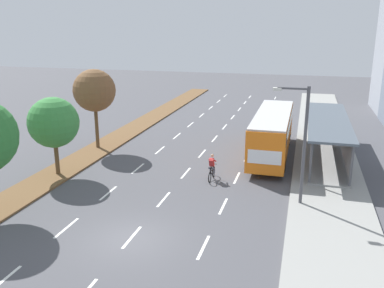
{
  "coord_description": "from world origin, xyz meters",
  "views": [
    {
      "loc": [
        7.43,
        -16.09,
        9.68
      ],
      "look_at": [
        -0.38,
        12.33,
        1.2
      ],
      "focal_mm": 38.81,
      "sensor_mm": 36.0,
      "label": 1
    }
  ],
  "objects_px": {
    "bus_shelter": "(331,134)",
    "bus": "(272,130)",
    "cyclist": "(212,168)",
    "median_tree_second": "(53,123)",
    "streetlight": "(302,138)",
    "median_tree_third": "(94,91)"
  },
  "relations": [
    {
      "from": "median_tree_third",
      "to": "streetlight",
      "type": "relative_size",
      "value": 0.97
    },
    {
      "from": "median_tree_second",
      "to": "streetlight",
      "type": "distance_m",
      "value": 15.55
    },
    {
      "from": "bus",
      "to": "median_tree_third",
      "type": "bearing_deg",
      "value": -173.07
    },
    {
      "from": "bus",
      "to": "cyclist",
      "type": "relative_size",
      "value": 6.2
    },
    {
      "from": "bus",
      "to": "median_tree_second",
      "type": "xyz_separation_m",
      "value": [
        -13.37,
        -8.03,
        1.54
      ]
    },
    {
      "from": "median_tree_third",
      "to": "streetlight",
      "type": "xyz_separation_m",
      "value": [
        15.93,
        -7.01,
        -0.84
      ]
    },
    {
      "from": "bus",
      "to": "median_tree_third",
      "type": "relative_size",
      "value": 1.79
    },
    {
      "from": "bus",
      "to": "median_tree_second",
      "type": "bearing_deg",
      "value": -149.02
    },
    {
      "from": "cyclist",
      "to": "streetlight",
      "type": "relative_size",
      "value": 0.28
    },
    {
      "from": "bus",
      "to": "streetlight",
      "type": "distance_m",
      "value": 9.13
    },
    {
      "from": "bus_shelter",
      "to": "streetlight",
      "type": "distance_m",
      "value": 9.77
    },
    {
      "from": "bus_shelter",
      "to": "median_tree_second",
      "type": "relative_size",
      "value": 2.59
    },
    {
      "from": "bus",
      "to": "median_tree_second",
      "type": "distance_m",
      "value": 15.67
    },
    {
      "from": "bus_shelter",
      "to": "bus",
      "type": "bearing_deg",
      "value": -171.48
    },
    {
      "from": "bus_shelter",
      "to": "cyclist",
      "type": "relative_size",
      "value": 7.32
    },
    {
      "from": "cyclist",
      "to": "median_tree_second",
      "type": "height_order",
      "value": "median_tree_second"
    },
    {
      "from": "streetlight",
      "to": "cyclist",
      "type": "bearing_deg",
      "value": 154.79
    },
    {
      "from": "bus",
      "to": "streetlight",
      "type": "relative_size",
      "value": 1.74
    },
    {
      "from": "median_tree_second",
      "to": "bus_shelter",
      "type": "bearing_deg",
      "value": 26.16
    },
    {
      "from": "bus_shelter",
      "to": "cyclist",
      "type": "distance_m",
      "value": 10.2
    },
    {
      "from": "cyclist",
      "to": "streetlight",
      "type": "xyz_separation_m",
      "value": [
        5.46,
        -2.57,
        3.1
      ]
    },
    {
      "from": "median_tree_third",
      "to": "streetlight",
      "type": "distance_m",
      "value": 17.42
    }
  ]
}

